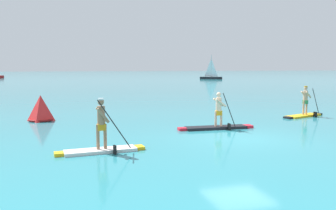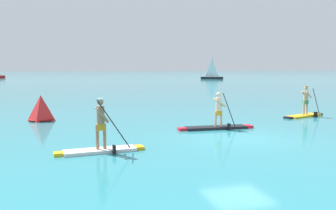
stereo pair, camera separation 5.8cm
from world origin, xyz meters
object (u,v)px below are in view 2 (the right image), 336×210
(paddleboarder_near_left, at_px, (101,140))
(race_marker_buoy, at_px, (41,109))
(paddleboarder_far_right, at_px, (305,110))
(sailboat_right_horizon, at_px, (212,76))
(paddleboarder_mid_center, at_px, (217,122))

(paddleboarder_near_left, bearing_deg, race_marker_buoy, 102.51)
(paddleboarder_near_left, xyz_separation_m, paddleboarder_far_right, (12.11, 5.21, -0.03))
(race_marker_buoy, height_order, sailboat_right_horizon, sailboat_right_horizon)
(paddleboarder_near_left, relative_size, race_marker_buoy, 2.20)
(paddleboarder_near_left, xyz_separation_m, paddleboarder_mid_center, (5.57, 2.93, -0.09))
(paddleboarder_mid_center, height_order, race_marker_buoy, paddleboarder_mid_center)
(sailboat_right_horizon, bearing_deg, race_marker_buoy, 87.22)
(paddleboarder_mid_center, relative_size, race_marker_buoy, 2.64)
(paddleboarder_near_left, xyz_separation_m, sailboat_right_horizon, (32.23, 63.65, 0.33))
(paddleboarder_mid_center, xyz_separation_m, race_marker_buoy, (-7.86, 4.98, 0.30))
(race_marker_buoy, relative_size, sailboat_right_horizon, 0.24)
(paddleboarder_far_right, relative_size, race_marker_buoy, 2.28)
(paddleboarder_near_left, bearing_deg, sailboat_right_horizon, 59.53)
(paddleboarder_far_right, height_order, race_marker_buoy, paddleboarder_far_right)
(paddleboarder_mid_center, distance_m, sailboat_right_horizon, 66.31)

